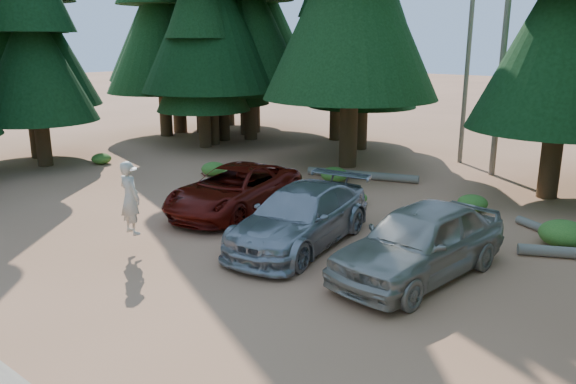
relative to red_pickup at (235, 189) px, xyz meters
The scene contains 18 objects.
ground 5.64m from the red_pickup, 47.46° to the right, with size 160.00×160.00×0.00m, color #A16844.
forest_belt_north 11.54m from the red_pickup, 70.86° to the left, with size 36.00×7.00×22.00m, color black, non-canonical shape.
forest_belt_west 11.75m from the red_pickup, behind, with size 6.00×22.00×22.00m, color black, non-canonical shape.
snag_front 12.51m from the red_pickup, 66.21° to the left, with size 0.24×0.24×12.00m, color gray.
snag_back 12.89m from the red_pickup, 77.76° to the left, with size 0.20×0.20×10.00m, color gray.
red_pickup is the anchor object (origin of this frame).
silver_minivan_center 3.65m from the red_pickup, 16.70° to the right, with size 2.18×5.37×1.56m, color #95979C.
silver_minivan_right 7.02m from the red_pickup, ahead, with size 2.04×5.08×1.73m, color #A59F92.
frisbee_player 4.27m from the red_pickup, 84.80° to the right, with size 0.74×0.52×1.93m.
log_left 6.42m from the red_pickup, 82.44° to the left, with size 0.32×0.32×4.48m, color gray.
log_mid 9.65m from the red_pickup, 23.17° to the left, with size 0.25×0.25×3.05m, color gray.
shrub_far_left 5.19m from the red_pickup, 144.18° to the left, with size 1.00×1.00×0.55m, color #366F21.
shrub_left 3.96m from the red_pickup, 136.47° to the left, with size 0.87×0.87×0.48m, color #366F21.
shrub_center_left 5.28m from the red_pickup, 87.32° to the left, with size 1.05×1.05×0.58m, color #366F21.
shrub_center_right 4.14m from the red_pickup, 51.41° to the left, with size 0.75×0.75×0.42m, color #366F21.
shrub_right 7.71m from the red_pickup, 39.60° to the left, with size 0.96×0.96×0.53m, color #366F21.
shrub_far_right 9.65m from the red_pickup, 19.91° to the left, with size 1.28×1.28×0.71m, color #366F21.
shrub_edge_west 9.81m from the red_pickup, behind, with size 0.86×0.86×0.47m, color #366F21.
Camera 1 is at (8.54, -8.26, 5.36)m, focal length 35.00 mm.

